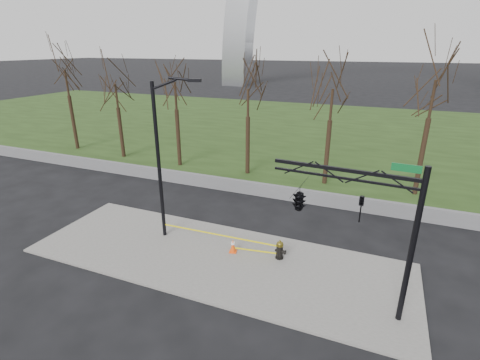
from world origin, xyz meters
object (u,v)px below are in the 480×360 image
at_px(street_light, 162,152).
at_px(traffic_signal_mast, 320,202).
at_px(fire_hydrant, 280,250).
at_px(traffic_cone, 233,246).

xyz_separation_m(street_light, traffic_signal_mast, (7.96, -1.86, -0.55)).
relative_size(street_light, traffic_signal_mast, 1.37).
relative_size(fire_hydrant, traffic_signal_mast, 0.16).
bearing_deg(traffic_signal_mast, traffic_cone, 162.36).
bearing_deg(traffic_signal_mast, fire_hydrant, 138.12).
height_order(traffic_cone, street_light, street_light).
height_order(fire_hydrant, street_light, street_light).
height_order(street_light, traffic_signal_mast, street_light).
bearing_deg(traffic_cone, traffic_signal_mast, -21.51).
relative_size(fire_hydrant, street_light, 0.12).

